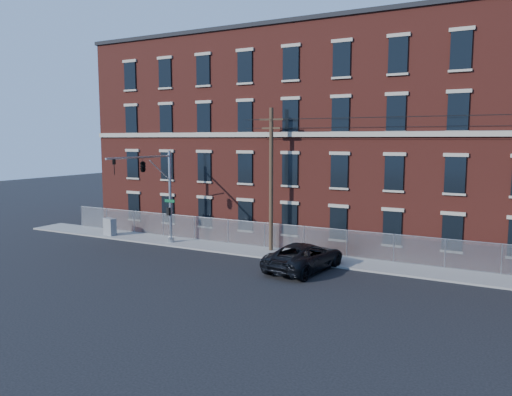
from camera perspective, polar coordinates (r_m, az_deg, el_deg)
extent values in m
plane|color=black|center=(31.45, -6.14, -7.88)|extent=(140.00, 140.00, 0.00)
cube|color=gray|center=(31.59, 17.90, -8.00)|extent=(65.00, 3.00, 0.12)
cube|color=maroon|center=(39.48, 20.65, 6.46)|extent=(55.00, 14.00, 16.00)
cube|color=black|center=(40.31, 21.16, 18.11)|extent=(55.30, 14.30, 0.30)
cube|color=#A79D8B|center=(32.47, 19.04, 7.06)|extent=(55.00, 0.18, 0.35)
cube|color=black|center=(43.60, -13.98, -0.96)|extent=(1.20, 0.10, 2.20)
cube|color=black|center=(43.27, -14.11, 3.77)|extent=(1.20, 0.10, 2.20)
cube|color=black|center=(43.25, -14.26, 8.80)|extent=(1.20, 0.10, 2.20)
cube|color=black|center=(43.53, -14.41, 13.54)|extent=(1.20, 0.10, 2.20)
cube|color=black|center=(41.26, -10.18, -1.30)|extent=(1.20, 0.10, 2.20)
cube|color=black|center=(40.91, -10.29, 3.70)|extent=(1.20, 0.10, 2.20)
cube|color=black|center=(40.88, -10.40, 9.03)|extent=(1.20, 0.10, 2.20)
cube|color=black|center=(41.18, -10.51, 14.04)|extent=(1.20, 0.10, 2.20)
cube|color=black|center=(39.12, -5.95, -1.67)|extent=(1.20, 0.10, 2.20)
cube|color=black|center=(38.75, -6.01, 3.60)|extent=(1.20, 0.10, 2.20)
cube|color=black|center=(38.72, -6.09, 9.22)|extent=(1.20, 0.10, 2.20)
cube|color=black|center=(39.04, -6.15, 14.51)|extent=(1.20, 0.10, 2.20)
cube|color=black|center=(37.22, -1.25, -2.07)|extent=(1.20, 0.10, 2.20)
cube|color=black|center=(36.83, -1.27, 3.47)|extent=(1.20, 0.10, 2.20)
cube|color=black|center=(36.80, -1.28, 9.39)|extent=(1.20, 0.10, 2.20)
cube|color=black|center=(37.13, -1.30, 14.94)|extent=(1.20, 0.10, 2.20)
cube|color=black|center=(35.60, 3.91, -2.50)|extent=(1.20, 0.10, 2.20)
cube|color=black|center=(35.19, 3.96, 3.30)|extent=(1.20, 0.10, 2.20)
cube|color=black|center=(35.16, 4.01, 9.49)|extent=(1.20, 0.10, 2.20)
cube|color=black|center=(35.51, 4.06, 15.30)|extent=(1.20, 0.10, 2.20)
cube|color=black|center=(34.29, 9.52, -2.94)|extent=(1.20, 0.10, 2.20)
cube|color=black|center=(33.87, 9.64, 3.08)|extent=(1.20, 0.10, 2.20)
cube|color=black|center=(33.84, 9.77, 9.51)|extent=(1.20, 0.10, 2.20)
cube|color=black|center=(34.20, 9.90, 15.54)|extent=(1.20, 0.10, 2.20)
cube|color=black|center=(33.34, 15.52, -3.38)|extent=(1.20, 0.10, 2.20)
cube|color=black|center=(32.90, 15.72, 2.81)|extent=(1.20, 0.10, 2.20)
cube|color=black|center=(32.87, 15.94, 9.43)|extent=(1.20, 0.10, 2.20)
cube|color=black|center=(33.24, 16.15, 15.63)|extent=(1.20, 0.10, 2.20)
cube|color=black|center=(32.77, 21.80, -3.79)|extent=(1.20, 0.10, 2.20)
cube|color=black|center=(32.33, 22.08, 2.49)|extent=(1.20, 0.10, 2.20)
cube|color=black|center=(32.29, 22.39, 9.23)|extent=(1.20, 0.10, 2.20)
cube|color=black|center=(32.67, 22.69, 15.54)|extent=(1.20, 0.10, 2.20)
cube|color=#A5A8AD|center=(32.61, 18.36, -5.82)|extent=(59.00, 0.02, 1.80)
cylinder|color=#9EA0A5|center=(32.43, 18.42, -4.26)|extent=(59.00, 0.04, 0.04)
cylinder|color=#9EA0A5|center=(47.29, -19.58, -2.00)|extent=(0.06, 0.06, 1.85)
cylinder|color=#9EA0A5|center=(45.06, -16.90, -2.32)|extent=(0.06, 0.06, 1.85)
cylinder|color=#9EA0A5|center=(42.95, -13.96, -2.67)|extent=(0.06, 0.06, 1.85)
cylinder|color=#9EA0A5|center=(40.96, -10.72, -3.04)|extent=(0.06, 0.06, 1.85)
cylinder|color=#9EA0A5|center=(39.12, -7.15, -3.44)|extent=(0.06, 0.06, 1.85)
cylinder|color=#9EA0A5|center=(37.44, -3.25, -3.86)|extent=(0.06, 0.06, 1.85)
cylinder|color=#9EA0A5|center=(35.96, 0.99, -4.30)|extent=(0.06, 0.06, 1.85)
cylinder|color=#9EA0A5|center=(34.69, 5.59, -4.74)|extent=(0.06, 0.06, 1.85)
cylinder|color=#9EA0A5|center=(33.66, 10.50, -5.19)|extent=(0.06, 0.06, 1.85)
cylinder|color=#9EA0A5|center=(32.89, 15.69, -5.61)|extent=(0.06, 0.06, 1.85)
cylinder|color=#9EA0A5|center=(32.41, 21.08, -6.01)|extent=(0.06, 0.06, 1.85)
cylinder|color=#9EA0A5|center=(32.21, 26.60, -6.36)|extent=(0.06, 0.06, 1.85)
cylinder|color=#9EA0A5|center=(37.85, -9.92, 0.15)|extent=(0.22, 0.22, 7.00)
cylinder|color=#9EA0A5|center=(38.37, -9.82, -4.75)|extent=(0.50, 0.50, 0.40)
cylinder|color=#9EA0A5|center=(35.11, -13.29, 4.62)|extent=(0.14, 6.50, 0.14)
cylinder|color=#9EA0A5|center=(36.73, -11.14, 3.21)|extent=(0.08, 2.18, 1.56)
cube|color=#0C592D|center=(37.74, -9.99, -0.33)|extent=(0.90, 0.03, 0.22)
cube|color=black|center=(37.80, -10.12, -1.55)|extent=(0.25, 0.25, 0.60)
imported|color=black|center=(33.26, -16.16, 3.47)|extent=(0.16, 0.20, 1.00)
imported|color=black|center=(35.32, -13.00, 3.75)|extent=(0.53, 2.48, 1.00)
cylinder|color=#4A3825|center=(34.38, 1.77, 2.09)|extent=(0.28, 0.28, 10.00)
cube|color=#4A3825|center=(34.29, 1.80, 9.10)|extent=(1.80, 0.12, 0.12)
cube|color=#4A3825|center=(34.27, 1.79, 8.10)|extent=(1.40, 0.12, 0.12)
imported|color=black|center=(30.35, 5.65, -6.77)|extent=(3.70, 6.45, 1.69)
cube|color=gray|center=(42.17, -16.60, -3.20)|extent=(1.21, 0.79, 1.39)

